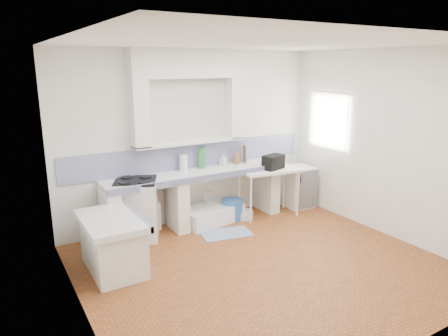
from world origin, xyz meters
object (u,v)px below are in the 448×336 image
sink (211,215)px  side_table (268,192)px  fridge (298,186)px  stove (137,210)px

sink → side_table: 1.08m
fridge → sink: bearing=-179.1°
stove → sink: 1.30m
sink → fridge: fridge is taller
stove → side_table: 2.28m
sink → side_table: (1.02, -0.22, 0.29)m
stove → sink: size_ratio=0.84×
stove → fridge: (3.03, -0.15, -0.06)m
stove → side_table: bearing=18.8°
sink → fridge: size_ratio=1.38×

